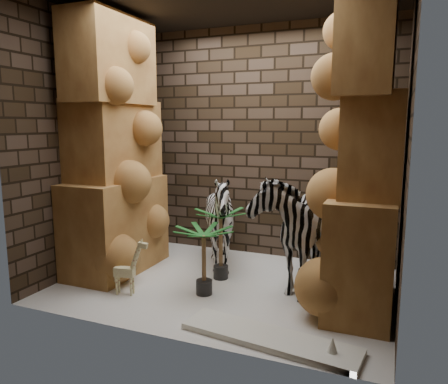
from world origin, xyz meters
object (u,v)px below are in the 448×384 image
at_px(zebra_left, 220,226).
at_px(palm_back, 204,260).
at_px(palm_front, 221,244).
at_px(surfboard, 269,338).
at_px(giraffe_toy, 124,266).
at_px(zebra_right, 293,218).

relative_size(zebra_left, palm_back, 1.63).
bearing_deg(palm_front, palm_back, -88.44).
bearing_deg(zebra_left, surfboard, -38.02).
distance_m(zebra_left, giraffe_toy, 1.27).
height_order(zebra_right, giraffe_toy, zebra_right).
height_order(zebra_left, palm_back, zebra_left).
bearing_deg(zebra_left, giraffe_toy, -103.26).
relative_size(zebra_right, zebra_left, 1.27).
height_order(giraffe_toy, surfboard, giraffe_toy).
distance_m(zebra_right, palm_back, 1.08).
xyz_separation_m(zebra_right, palm_back, (-0.78, -0.64, -0.39)).
xyz_separation_m(palm_front, surfboard, (0.91, -1.16, -0.38)).
relative_size(zebra_right, palm_front, 1.83).
xyz_separation_m(giraffe_toy, palm_front, (0.75, 0.80, 0.10)).
bearing_deg(zebra_right, zebra_left, 168.48).
xyz_separation_m(zebra_right, palm_front, (-0.79, -0.15, -0.34)).
xyz_separation_m(zebra_right, surfboard, (0.12, -1.32, -0.72)).
xyz_separation_m(palm_front, palm_back, (0.01, -0.48, -0.05)).
height_order(palm_front, palm_back, palm_front).
relative_size(palm_front, surfboard, 0.55).
height_order(palm_front, surfboard, palm_front).
distance_m(zebra_right, zebra_left, 0.95).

